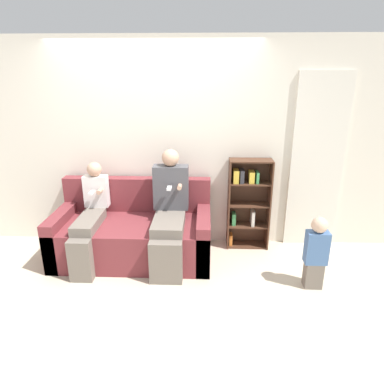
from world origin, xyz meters
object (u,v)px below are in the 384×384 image
Objects in this scene: couch at (134,234)px; child_seated at (90,217)px; adult_seated at (169,209)px; bookshelf at (247,201)px; toddler_standing at (316,252)px.

child_seated is (-0.47, -0.14, 0.28)m from couch.
adult_seated is at bearing 3.22° from child_seated.
adult_seated is 1.14× the size of bookshelf.
child_seated is 0.99× the size of bookshelf.
bookshelf is at bearing 123.61° from toddler_standing.
adult_seated is at bearing -154.74° from bookshelf.
bookshelf reaches higher than toddler_standing.
adult_seated is at bearing 163.11° from toddler_standing.
toddler_standing is (1.54, -0.47, -0.26)m from adult_seated.
adult_seated is 1.66× the size of toddler_standing.
bookshelf is at bearing 25.26° from adult_seated.
child_seated is 1.44× the size of toddler_standing.
toddler_standing is at bearing -15.61° from couch.
child_seated is at bearing -165.06° from bookshelf.
couch is 2.07m from toddler_standing.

